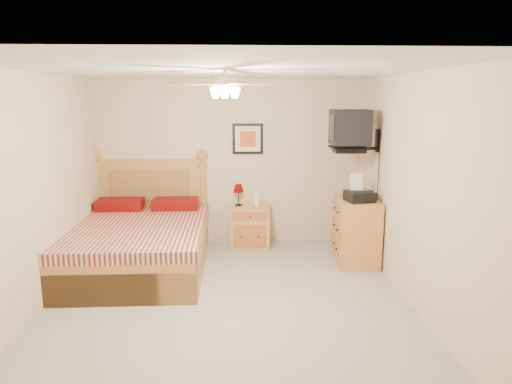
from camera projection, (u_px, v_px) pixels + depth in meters
floor at (228, 304)px, 5.02m from camera, size 4.50×4.50×0.00m
ceiling at (225, 70)px, 4.51m from camera, size 4.00×4.50×0.04m
wall_back at (230, 163)px, 6.96m from camera, size 4.00×0.04×2.50m
wall_front at (218, 277)px, 2.56m from camera, size 4.00×0.04×2.50m
wall_left at (32, 195)px, 4.68m from camera, size 0.04×4.50×2.50m
wall_right at (415, 192)px, 4.84m from camera, size 0.04×4.50×2.50m
bed at (136, 215)px, 5.92m from camera, size 1.74×2.27×1.46m
nightstand at (251, 226)px, 6.93m from camera, size 0.62×0.49×0.62m
table_lamp at (239, 195)px, 6.90m from camera, size 0.23×0.23×0.33m
lotion_bottle at (257, 198)px, 6.89m from camera, size 0.11×0.11×0.24m
framed_picture at (248, 139)px, 6.88m from camera, size 0.46×0.04×0.46m
dresser at (356, 231)px, 6.22m from camera, size 0.57×0.79×0.90m
fax_machine at (360, 188)px, 5.95m from camera, size 0.40×0.41×0.35m
magazine_lower at (353, 194)px, 6.38m from camera, size 0.23×0.29×0.02m
magazine_upper at (354, 192)px, 6.39m from camera, size 0.23×0.28×0.02m
wall_tv at (361, 130)px, 6.03m from camera, size 0.56×0.46×0.58m
ceiling_fan at (225, 84)px, 4.34m from camera, size 1.14×1.14×0.28m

